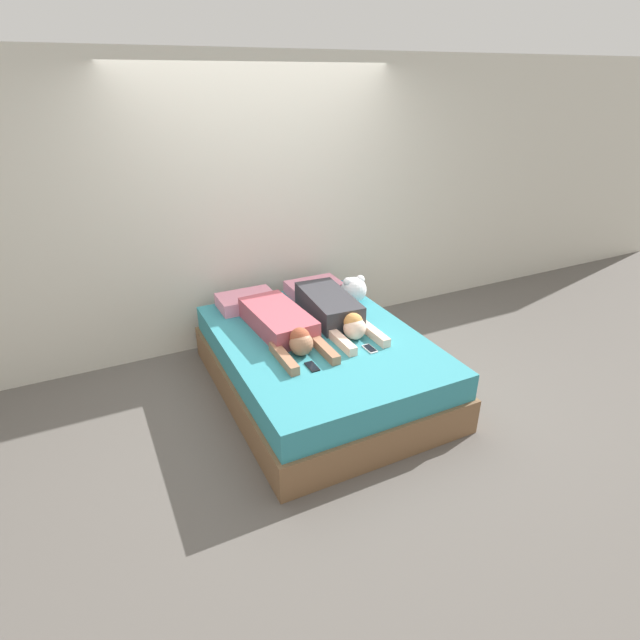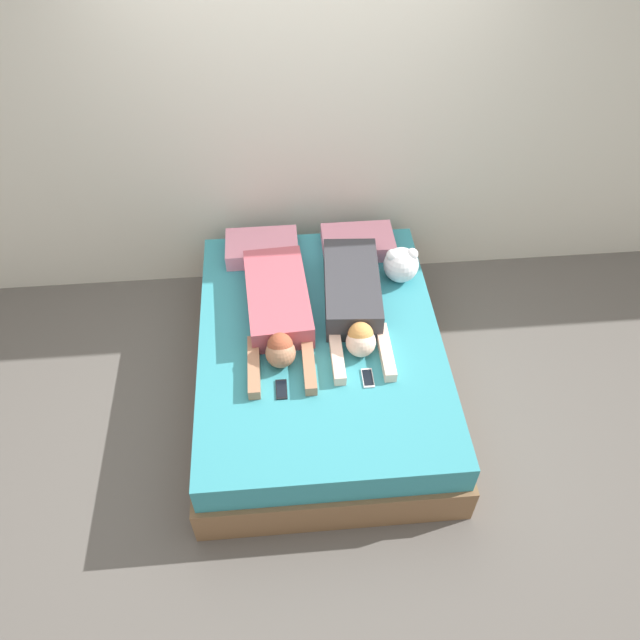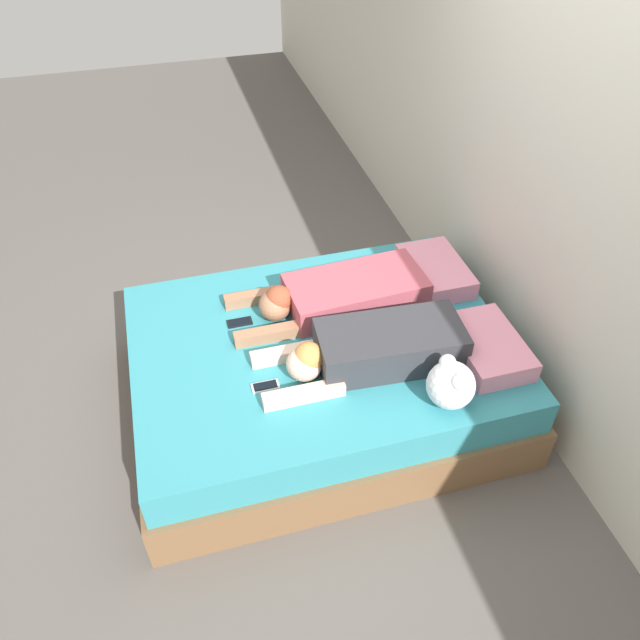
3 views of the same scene
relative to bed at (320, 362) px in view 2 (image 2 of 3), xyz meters
The scene contains 10 objects.
ground_plane 0.25m from the bed, ahead, with size 12.00×12.00×0.00m, color #5B5651.
wall_back 1.59m from the bed, 90.00° to the left, with size 12.00×0.06×2.60m.
bed is the anchor object (origin of this frame).
pillow_head_left 0.94m from the bed, 112.64° to the left, with size 0.50×0.33×0.12m.
pillow_head_right 0.94m from the bed, 67.36° to the left, with size 0.50×0.33×0.12m.
person_left 0.46m from the bed, 144.44° to the left, with size 0.43×1.14×0.21m.
person_right 0.48m from the bed, 42.52° to the left, with size 0.40×1.09×0.21m.
cell_phone_left 0.54m from the bed, 123.21° to the right, with size 0.07×0.14×0.01m.
cell_phone_right 0.51m from the bed, 54.70° to the right, with size 0.07×0.14×0.01m.
plush_toy 0.85m from the bed, 39.63° to the left, with size 0.24×0.24×0.25m.
Camera 2 is at (-0.22, -2.58, 3.42)m, focal length 35.00 mm.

